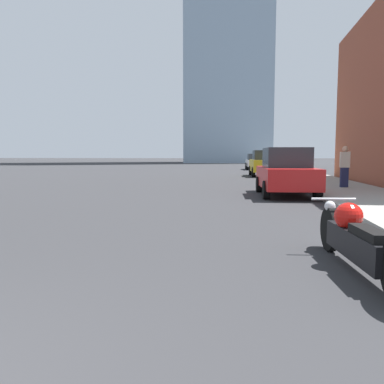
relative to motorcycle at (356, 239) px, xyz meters
name	(u,v)px	position (x,y,z in m)	size (l,w,h in m)	color
sidewalk	(282,168)	(2.52, 36.25, -0.33)	(2.95, 240.00, 0.15)	gray
motorcycle	(356,239)	(0.00, 0.00, 0.00)	(0.62, 2.71, 0.81)	black
parked_car_red	(286,172)	(0.08, 8.76, 0.42)	(2.00, 3.97, 1.68)	red
parked_car_yellow	(265,163)	(-0.02, 21.20, 0.48)	(2.15, 4.07, 1.76)	gold
parked_car_white	(256,162)	(-0.34, 33.38, 0.40)	(2.07, 4.38, 1.58)	silver
pedestrian	(345,166)	(2.57, 10.90, 0.58)	(0.36, 0.23, 1.63)	#1E2347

